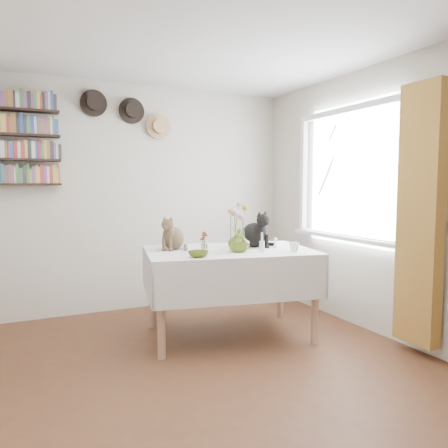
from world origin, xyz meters
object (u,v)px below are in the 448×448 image
flower_vase (239,241)px  bookshelf_unit (5,138)px  tabby_cat (173,232)px  black_cat (254,228)px  dining_table (229,271)px

flower_vase → bookshelf_unit: 2.47m
tabby_cat → black_cat: (0.75, -0.19, 0.02)m
dining_table → flower_vase: (0.01, -0.16, 0.30)m
flower_vase → black_cat: bearing=38.9°
tabby_cat → flower_vase: bearing=2.2°
black_cat → bookshelf_unit: 2.55m
black_cat → tabby_cat: bearing=156.4°
dining_table → flower_vase: 0.34m
dining_table → black_cat: bearing=12.6°
flower_vase → dining_table: bearing=94.8°
flower_vase → tabby_cat: bearing=137.7°
dining_table → black_cat: black_cat is taller
black_cat → flower_vase: 0.38m
dining_table → tabby_cat: (-0.45, 0.26, 0.36)m
flower_vase → bookshelf_unit: size_ratio=0.20×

